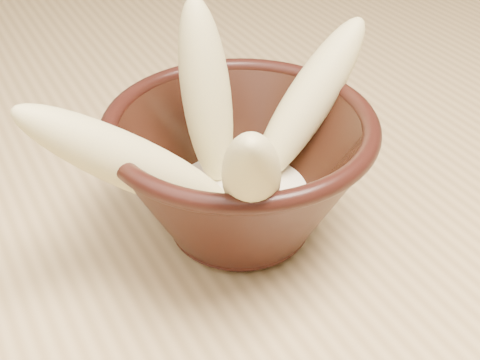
# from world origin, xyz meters

# --- Properties ---
(table) EXTENTS (1.20, 0.80, 0.75)m
(table) POSITION_xyz_m (0.00, 0.00, 0.67)
(table) COLOR tan
(table) RESTS_ON ground
(bowl) EXTENTS (0.18, 0.18, 0.10)m
(bowl) POSITION_xyz_m (-0.14, -0.16, 0.81)
(bowl) COLOR black
(bowl) RESTS_ON table
(milk_puddle) EXTENTS (0.10, 0.10, 0.01)m
(milk_puddle) POSITION_xyz_m (-0.14, -0.16, 0.78)
(milk_puddle) COLOR beige
(milk_puddle) RESTS_ON bowl
(banana_upright) EXTENTS (0.03, 0.06, 0.13)m
(banana_upright) POSITION_xyz_m (-0.15, -0.12, 0.85)
(banana_upright) COLOR #F1E48E
(banana_upright) RESTS_ON bowl
(banana_left) EXTENTS (0.14, 0.05, 0.12)m
(banana_left) POSITION_xyz_m (-0.21, -0.16, 0.83)
(banana_left) COLOR #F1E48E
(banana_left) RESTS_ON bowl
(banana_right) EXTENTS (0.12, 0.05, 0.12)m
(banana_right) POSITION_xyz_m (-0.08, -0.14, 0.83)
(banana_right) COLOR #F1E48E
(banana_right) RESTS_ON bowl
(banana_front) EXTENTS (0.09, 0.12, 0.13)m
(banana_front) POSITION_xyz_m (-0.16, -0.22, 0.84)
(banana_front) COLOR #F1E48E
(banana_front) RESTS_ON bowl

